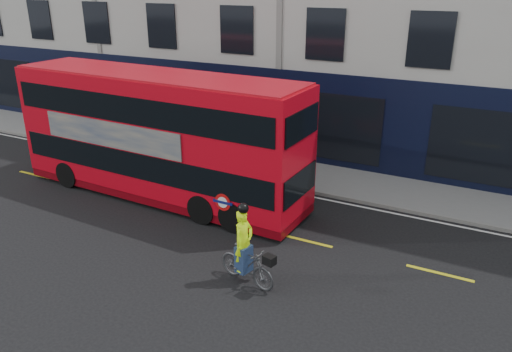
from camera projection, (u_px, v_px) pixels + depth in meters
The scene contains 7 objects.
ground at pixel (171, 233), 15.93m from camera, with size 120.00×120.00×0.00m, color black.
pavement at pixel (262, 167), 21.27m from camera, with size 60.00×3.00×0.12m, color gray.
kerb at pixel (246, 179), 20.03m from camera, with size 60.00×0.12×0.13m, color slate.
road_edge_line at pixel (242, 183), 19.80m from camera, with size 58.00×0.10×0.01m, color silver.
lane_dashes at pixel (197, 214), 17.17m from camera, with size 58.00×0.12×0.01m, color gold, non-canonical shape.
bus at pixel (159, 135), 17.84m from camera, with size 11.36×2.96×4.55m.
cyclist at pixel (246, 257), 13.06m from camera, with size 1.87×0.91×2.30m.
Camera 1 is at (8.92, -11.28, 7.59)m, focal length 35.00 mm.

